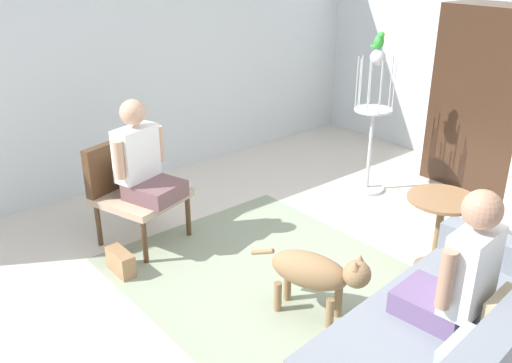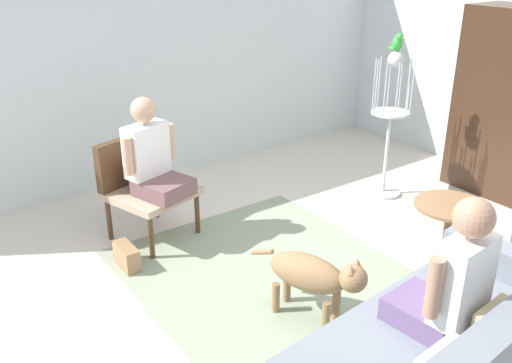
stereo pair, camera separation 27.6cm
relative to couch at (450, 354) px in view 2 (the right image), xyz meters
name	(u,v)px [view 2 (the right image)]	position (x,y,z in m)	size (l,w,h in m)	color
ground_plane	(311,296)	(-1.18, -0.01, -0.28)	(7.67, 7.67, 0.00)	beige
left_wall	(163,53)	(-4.01, 0.29, 1.06)	(0.12, 6.99, 2.67)	silver
area_rug	(297,297)	(-1.23, -0.10, -0.27)	(2.98, 1.98, 0.01)	gray
couch	(450,354)	(0.00, 0.00, 0.00)	(1.10, 1.89, 0.78)	slate
armchair	(141,180)	(-2.81, -0.58, 0.23)	(0.80, 0.81, 0.87)	#4C331E
person_on_couch	(452,282)	(-0.04, -0.03, 0.47)	(0.51, 0.51, 0.85)	slate
person_on_armchair	(152,157)	(-2.65, -0.53, 0.49)	(0.57, 0.55, 0.82)	brown
round_end_table	(447,230)	(-0.79, 0.98, 0.15)	(0.54, 0.54, 0.64)	olive
dog	(313,275)	(-0.98, -0.18, 0.07)	(0.84, 0.43, 0.55)	olive
bird_cage_stand	(389,127)	(-2.15, 1.80, 0.45)	(0.38, 0.38, 1.47)	silver
parrot	(397,43)	(-2.15, 1.80, 1.27)	(0.17, 0.10, 0.17)	green
handbag	(127,257)	(-2.35, -0.96, -0.18)	(0.29, 0.12, 0.19)	#99724C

